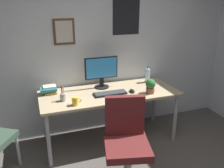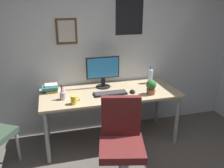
% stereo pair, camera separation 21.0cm
% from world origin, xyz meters
% --- Properties ---
extents(wall_back, '(4.40, 0.10, 2.60)m').
position_xyz_m(wall_back, '(-0.00, 2.15, 1.30)').
color(wall_back, silver).
rests_on(wall_back, ground_plane).
extents(desk, '(1.83, 0.74, 0.73)m').
position_xyz_m(desk, '(0.07, 1.70, 0.66)').
color(desk, tan).
rests_on(desk, ground_plane).
extents(office_chair, '(0.58, 0.58, 0.95)m').
position_xyz_m(office_chair, '(-0.01, 0.91, 0.53)').
color(office_chair, '#591E1E').
rests_on(office_chair, ground_plane).
extents(monitor, '(0.46, 0.20, 0.43)m').
position_xyz_m(monitor, '(0.03, 1.91, 0.97)').
color(monitor, black).
rests_on(monitor, desk).
extents(keyboard, '(0.43, 0.15, 0.03)m').
position_xyz_m(keyboard, '(0.06, 1.63, 0.74)').
color(keyboard, black).
rests_on(keyboard, desk).
extents(computer_mouse, '(0.06, 0.11, 0.04)m').
position_xyz_m(computer_mouse, '(0.36, 1.60, 0.75)').
color(computer_mouse, black).
rests_on(computer_mouse, desk).
extents(water_bottle, '(0.07, 0.07, 0.25)m').
position_xyz_m(water_bottle, '(0.73, 1.90, 0.84)').
color(water_bottle, silver).
rests_on(water_bottle, desk).
extents(coffee_mug_near, '(0.11, 0.08, 0.10)m').
position_xyz_m(coffee_mug_near, '(-0.43, 1.45, 0.78)').
color(coffee_mug_near, yellow).
rests_on(coffee_mug_near, desk).
extents(potted_plant, '(0.13, 0.13, 0.19)m').
position_xyz_m(potted_plant, '(0.57, 1.50, 0.83)').
color(potted_plant, brown).
rests_on(potted_plant, desk).
extents(pen_cup, '(0.07, 0.07, 0.20)m').
position_xyz_m(pen_cup, '(-0.55, 1.62, 0.78)').
color(pen_cup, '#9EA0A5').
rests_on(pen_cup, desk).
extents(book_stack_left, '(0.21, 0.16, 0.10)m').
position_xyz_m(book_stack_left, '(-0.69, 1.91, 0.78)').
color(book_stack_left, gold).
rests_on(book_stack_left, desk).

